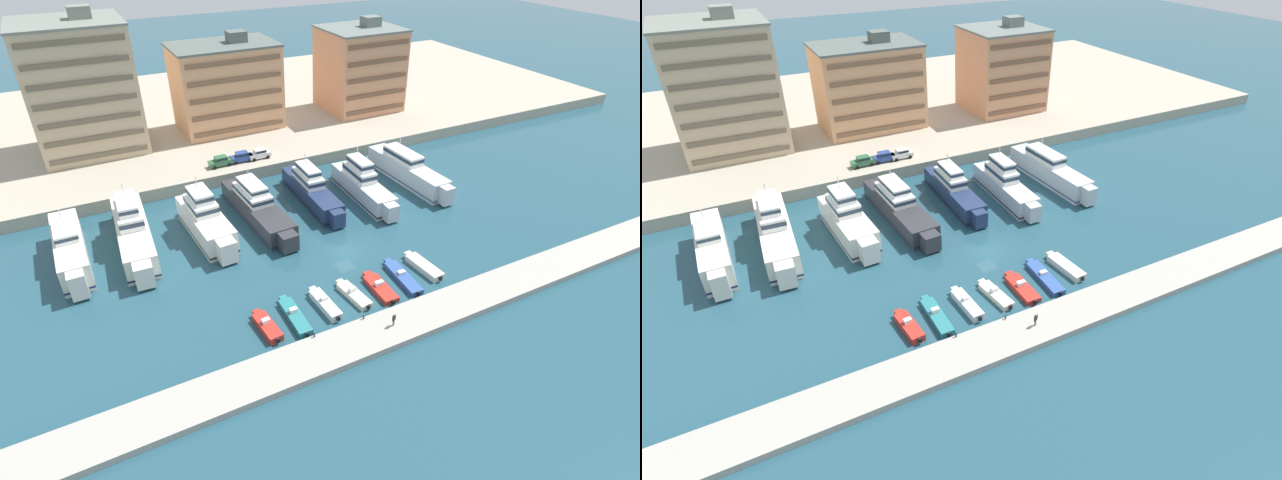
# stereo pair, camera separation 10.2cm
# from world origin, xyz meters

# --- Properties ---
(ground_plane) EXTENTS (400.00, 400.00, 0.00)m
(ground_plane) POSITION_xyz_m (0.00, 0.00, 0.00)
(ground_plane) COLOR #234C5B
(quay_promenade) EXTENTS (180.00, 70.00, 2.17)m
(quay_promenade) POSITION_xyz_m (0.00, 62.13, 1.08)
(quay_promenade) COLOR #ADA38E
(quay_promenade) RESTS_ON ground
(pier_dock) EXTENTS (120.00, 5.38, 0.84)m
(pier_dock) POSITION_xyz_m (0.00, -16.21, 0.42)
(pier_dock) COLOR #A8A399
(pier_dock) RESTS_ON ground
(yacht_ivory_far_left) EXTENTS (3.92, 18.54, 7.13)m
(yacht_ivory_far_left) POSITION_xyz_m (-34.13, 14.65, 2.26)
(yacht_ivory_far_left) COLOR silver
(yacht_ivory_far_left) RESTS_ON ground
(yacht_ivory_left) EXTENTS (5.32, 21.68, 8.66)m
(yacht_ivory_left) POSITION_xyz_m (-25.88, 15.02, 2.51)
(yacht_ivory_left) COLOR silver
(yacht_ivory_left) RESTS_ON ground
(yacht_ivory_mid_left) EXTENTS (5.30, 17.34, 8.76)m
(yacht_ivory_mid_left) POSITION_xyz_m (-15.98, 13.03, 2.54)
(yacht_ivory_mid_left) COLOR silver
(yacht_ivory_mid_left) RESTS_ON ground
(yacht_charcoal_center_left) EXTENTS (5.53, 21.84, 7.46)m
(yacht_charcoal_center_left) POSITION_xyz_m (-7.58, 14.20, 2.05)
(yacht_charcoal_center_left) COLOR #333338
(yacht_charcoal_center_left) RESTS_ON ground
(yacht_navy_center) EXTENTS (4.13, 19.24, 7.58)m
(yacht_navy_center) POSITION_xyz_m (2.30, 15.30, 2.08)
(yacht_navy_center) COLOR navy
(yacht_navy_center) RESTS_ON ground
(yacht_silver_center_right) EXTENTS (4.26, 18.63, 8.22)m
(yacht_silver_center_right) POSITION_xyz_m (10.47, 12.73, 2.30)
(yacht_silver_center_right) COLOR silver
(yacht_silver_center_right) RESTS_ON ground
(yacht_silver_mid_right) EXTENTS (4.62, 21.40, 7.02)m
(yacht_silver_mid_right) POSITION_xyz_m (20.55, 14.17, 2.13)
(yacht_silver_mid_right) COLOR silver
(yacht_silver_mid_right) RESTS_ON ground
(motorboat_red_far_left) EXTENTS (2.06, 5.90, 1.46)m
(motorboat_red_far_left) POSITION_xyz_m (-15.74, -9.47, 0.49)
(motorboat_red_far_left) COLOR red
(motorboat_red_far_left) RESTS_ON ground
(motorboat_teal_left) EXTENTS (1.82, 7.53, 1.33)m
(motorboat_teal_left) POSITION_xyz_m (-12.17, -9.26, 0.42)
(motorboat_teal_left) COLOR teal
(motorboat_teal_left) RESTS_ON ground
(motorboat_white_mid_left) EXTENTS (1.76, 6.58, 1.41)m
(motorboat_white_mid_left) POSITION_xyz_m (-8.05, -9.06, 0.50)
(motorboat_white_mid_left) COLOR white
(motorboat_white_mid_left) RESTS_ON ground
(motorboat_cream_center_left) EXTENTS (2.23, 6.42, 1.28)m
(motorboat_cream_center_left) POSITION_xyz_m (-3.99, -8.99, 0.39)
(motorboat_cream_center_left) COLOR beige
(motorboat_cream_center_left) RESTS_ON ground
(motorboat_red_center) EXTENTS (2.16, 6.81, 1.25)m
(motorboat_red_center) POSITION_xyz_m (-0.37, -9.38, 0.38)
(motorboat_red_center) COLOR red
(motorboat_red_center) RESTS_ON ground
(motorboat_blue_center_right) EXTENTS (2.26, 8.10, 1.09)m
(motorboat_blue_center_right) POSITION_xyz_m (3.47, -8.86, 0.37)
(motorboat_blue_center_right) COLOR #33569E
(motorboat_blue_center_right) RESTS_ON ground
(motorboat_cream_mid_right) EXTENTS (2.26, 6.97, 0.90)m
(motorboat_cream_mid_right) POSITION_xyz_m (7.25, -8.31, 0.45)
(motorboat_cream_mid_right) COLOR beige
(motorboat_cream_mid_right) RESTS_ON ground
(car_green_far_left) EXTENTS (4.17, 2.06, 1.80)m
(car_green_far_left) POSITION_xyz_m (-8.01, 30.74, 3.14)
(car_green_far_left) COLOR #2D6642
(car_green_far_left) RESTS_ON quay_promenade
(car_blue_left) EXTENTS (4.15, 2.02, 1.80)m
(car_blue_left) POSITION_xyz_m (-4.04, 30.83, 3.14)
(car_blue_left) COLOR #28428E
(car_blue_left) RESTS_ON quay_promenade
(car_white_mid_left) EXTENTS (4.14, 2.00, 1.80)m
(car_white_mid_left) POSITION_xyz_m (-0.68, 30.66, 3.14)
(car_white_mid_left) COLOR white
(car_white_mid_left) RESTS_ON quay_promenade
(apartment_block_far_left) EXTENTS (18.25, 16.55, 24.78)m
(apartment_block_far_left) POSITION_xyz_m (-26.65, 49.84, 13.61)
(apartment_block_far_left) COLOR #C6AD89
(apartment_block_far_left) RESTS_ON quay_promenade
(apartment_block_left) EXTENTS (20.53, 13.29, 18.58)m
(apartment_block_left) POSITION_xyz_m (-0.04, 49.08, 10.51)
(apartment_block_left) COLOR tan
(apartment_block_left) RESTS_ON quay_promenade
(apartment_block_mid_left) EXTENTS (16.13, 15.07, 19.29)m
(apartment_block_mid_left) POSITION_xyz_m (30.07, 47.02, 10.88)
(apartment_block_mid_left) COLOR tan
(apartment_block_mid_left) RESTS_ON quay_promenade
(pedestrian_near_edge) EXTENTS (0.60, 0.41, 1.70)m
(pedestrian_near_edge) POSITION_xyz_m (-3.02, -16.23, 1.85)
(pedestrian_near_edge) COLOR #4C515B
(pedestrian_near_edge) RESTS_ON pier_dock
(bollard_west) EXTENTS (0.20, 0.20, 0.61)m
(bollard_west) POSITION_xyz_m (-11.81, -13.77, 1.16)
(bollard_west) COLOR #2D2D33
(bollard_west) RESTS_ON pier_dock
(bollard_west_mid) EXTENTS (0.20, 0.20, 0.61)m
(bollard_west_mid) POSITION_xyz_m (-5.46, -13.77, 1.16)
(bollard_west_mid) COLOR #2D2D33
(bollard_west_mid) RESTS_ON pier_dock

